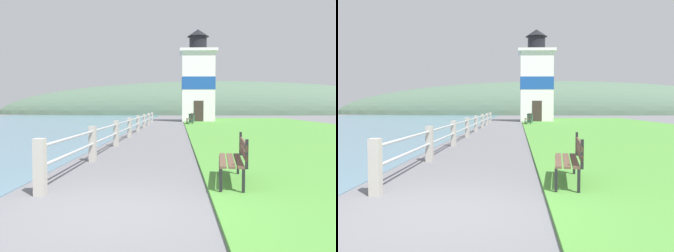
{
  "view_description": "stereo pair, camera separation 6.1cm",
  "coord_description": "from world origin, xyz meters",
  "views": [
    {
      "loc": [
        0.93,
        -5.07,
        1.48
      ],
      "look_at": [
        0.34,
        17.19,
        0.3
      ],
      "focal_mm": 40.0,
      "sensor_mm": 36.0,
      "label": 1
    },
    {
      "loc": [
        0.99,
        -5.06,
        1.48
      ],
      "look_at": [
        0.34,
        17.19,
        0.3
      ],
      "focal_mm": 40.0,
      "sensor_mm": 36.0,
      "label": 2
    }
  ],
  "objects": [
    {
      "name": "park_bench_near",
      "position": [
        2.0,
        1.91,
        0.54
      ],
      "size": [
        0.66,
        1.81,
        0.94
      ],
      "rotation": [
        0.0,
        0.0,
        3.03
      ],
      "color": "brown",
      "rests_on": "ground_plane"
    },
    {
      "name": "trash_bin",
      "position": [
        2.12,
        27.44,
        0.42
      ],
      "size": [
        0.54,
        0.54,
        0.84
      ],
      "color": "#2D5138",
      "rests_on": "ground_plane"
    },
    {
      "name": "ground_plane",
      "position": [
        0.0,
        0.0,
        0.0
      ],
      "size": [
        160.0,
        160.0,
        0.0
      ],
      "primitive_type": "plane",
      "color": "slate"
    },
    {
      "name": "distant_hillside",
      "position": [
        8.0,
        62.65,
        0.0
      ],
      "size": [
        80.0,
        16.0,
        12.0
      ],
      "color": "#4C6651",
      "rests_on": "ground_plane"
    },
    {
      "name": "seawall_railing",
      "position": [
        -1.35,
        14.38,
        0.55
      ],
      "size": [
        0.18,
        26.93,
        0.95
      ],
      "color": "#A8A399",
      "rests_on": "ground_plane"
    },
    {
      "name": "lighthouse",
      "position": [
        2.87,
        31.59,
        3.88
      ],
      "size": [
        3.56,
        3.56,
        8.92
      ],
      "color": "white",
      "rests_on": "ground_plane"
    },
    {
      "name": "park_bench_midway",
      "position": [
        1.95,
        25.28,
        0.54
      ],
      "size": [
        0.52,
        1.8,
        0.94
      ],
      "rotation": [
        0.0,
        0.0,
        3.17
      ],
      "color": "brown",
      "rests_on": "ground_plane"
    },
    {
      "name": "grass_verge",
      "position": [
        7.45,
        16.32,
        0.03
      ],
      "size": [
        12.0,
        48.97,
        0.06
      ],
      "color": "#4C8E38",
      "rests_on": "ground_plane"
    }
  ]
}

